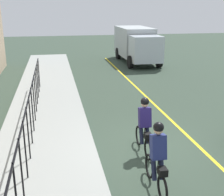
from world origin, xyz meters
TOP-DOWN VIEW (x-y plane):
  - ground_plane at (0.00, 0.00)m, footprint 80.00×80.00m
  - lane_line_centre at (0.00, -1.60)m, footprint 36.00×0.12m
  - sidewalk at (0.00, 3.40)m, footprint 40.00×3.20m
  - iron_fence at (1.00, 3.80)m, footprint 14.70×0.04m
  - cyclist_lead at (-0.06, 0.33)m, footprint 1.71×0.36m
  - cyclist_follow at (-2.04, 0.60)m, footprint 1.71×0.36m
  - box_truck_background at (15.54, -3.74)m, footprint 6.72×2.56m

SIDE VIEW (x-z plane):
  - ground_plane at x=0.00m, z-range 0.00..0.00m
  - lane_line_centre at x=0.00m, z-range 0.00..0.01m
  - sidewalk at x=0.00m, z-range 0.00..0.15m
  - cyclist_lead at x=-0.06m, z-range 0.00..1.82m
  - cyclist_follow at x=-2.04m, z-range 0.00..1.82m
  - iron_fence at x=1.00m, z-range 0.43..2.03m
  - box_truck_background at x=15.54m, z-range 0.16..2.94m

